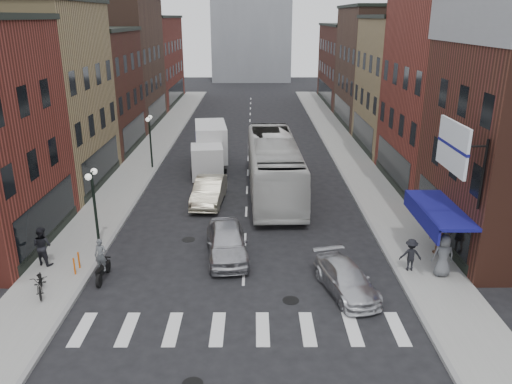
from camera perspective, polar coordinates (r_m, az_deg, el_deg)
ground at (r=22.05m, az=-1.48°, el=-10.93°), size 160.00×160.00×0.00m
sidewalk_left at (r=43.43m, az=-12.18°, el=4.21°), size 3.00×74.00×0.15m
sidewalk_right at (r=43.24m, az=10.51°, el=4.25°), size 3.00×74.00×0.15m
curb_left at (r=43.16m, az=-10.22°, el=4.14°), size 0.20×74.00×0.16m
curb_right at (r=43.00m, az=8.53°, el=4.18°), size 0.20×74.00×0.16m
crosswalk_stripes at (r=19.52m, az=-1.67°, el=-15.38°), size 12.00×2.20×0.01m
bldg_left_mid_a at (r=36.81m, az=-25.47°, el=9.78°), size 10.30×10.20×12.30m
bldg_left_mid_b at (r=46.12m, az=-20.19°, el=10.79°), size 10.30×10.20×10.30m
bldg_left_far_a at (r=56.38m, az=-16.66°, el=14.06°), size 10.30×12.20×13.30m
bldg_left_far_b at (r=69.98m, az=-13.41°, el=14.40°), size 10.30×16.20×11.30m
bldg_right_mid_a at (r=36.29m, az=23.86°, el=11.50°), size 10.30×10.20×14.30m
bldg_right_mid_b at (r=45.73m, az=18.68°, el=11.53°), size 10.30×10.20×11.30m
bldg_right_far_a at (r=56.16m, az=15.20°, el=13.66°), size 10.30×12.20×12.30m
bldg_right_far_b at (r=69.81m, az=12.16°, el=14.07°), size 10.30×16.20×10.30m
awning_blue at (r=24.63m, az=19.84°, el=-2.00°), size 1.80×5.00×0.78m
billboard_sign at (r=21.72m, az=21.76°, el=4.70°), size 1.52×3.00×3.70m
streetlamp_near at (r=25.69m, az=-18.08°, el=-0.25°), size 0.32×1.22×4.11m
streetlamp_far at (r=38.74m, az=-12.04°, el=6.73°), size 0.32×1.22×4.11m
bike_rack at (r=24.30m, az=-19.81°, el=-7.66°), size 0.08×0.68×0.80m
box_truck at (r=38.48m, az=-5.29°, el=5.01°), size 2.88×7.78×3.29m
motorcycle_rider at (r=23.27m, az=-17.23°, el=-7.56°), size 0.58×1.95×1.98m
transit_bus at (r=32.96m, az=2.05°, el=3.00°), size 3.50×13.26×3.67m
sedan_left_near at (r=24.36m, az=-3.36°, el=-5.70°), size 2.47×4.97×1.63m
sedan_left_far at (r=31.39m, az=-5.38°, el=0.11°), size 2.06×5.02×1.62m
curb_car at (r=21.82m, az=10.27°, el=-9.77°), size 2.75×4.52×1.23m
parked_bicycle at (r=23.00m, az=-23.43°, el=-9.48°), size 1.30×1.99×0.99m
ped_left_solo at (r=25.30m, az=-23.23°, el=-5.68°), size 1.03×0.80×1.87m
ped_right_a at (r=23.89m, az=17.26°, el=-6.86°), size 1.01×0.54×1.53m
ped_right_b at (r=25.87m, az=20.28°, el=-4.81°), size 1.10×0.62×1.80m
ped_right_c at (r=23.78m, az=20.62°, el=-6.82°), size 0.97×0.63×1.96m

